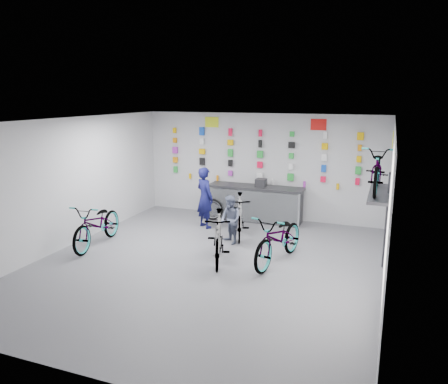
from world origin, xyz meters
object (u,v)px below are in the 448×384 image
at_px(bike_right, 279,238).
at_px(clerk, 205,198).
at_px(bike_center, 218,238).
at_px(bike_service, 240,216).
at_px(bike_left, 98,224).
at_px(counter, 255,204).
at_px(customer, 230,220).

xyz_separation_m(bike_right, clerk, (-2.48, 1.80, 0.28)).
height_order(bike_center, bike_service, bike_center).
bearing_deg(bike_left, clerk, 45.23).
height_order(bike_left, clerk, clerk).
distance_m(bike_right, bike_service, 1.93).
xyz_separation_m(bike_left, bike_right, (4.25, 0.47, 0.01)).
height_order(bike_left, bike_center, bike_center).
bearing_deg(clerk, bike_right, 175.26).
relative_size(bike_left, bike_right, 0.97).
bearing_deg(counter, bike_service, -88.10).
bearing_deg(bike_right, counter, 127.59).
height_order(counter, clerk, clerk).
bearing_deg(bike_right, clerk, 155.76).
relative_size(bike_left, customer, 1.73).
bearing_deg(bike_left, bike_center, -5.96).
bearing_deg(bike_service, bike_center, -103.86).
bearing_deg(customer, bike_service, 126.64).
distance_m(counter, clerk, 1.57).
distance_m(bike_left, bike_center, 3.04).
bearing_deg(bike_left, bike_service, 25.55).
xyz_separation_m(bike_left, clerk, (1.77, 2.27, 0.29)).
bearing_deg(counter, customer, -89.84).
relative_size(bike_center, clerk, 1.11).
height_order(bike_left, bike_right, bike_right).
xyz_separation_m(counter, bike_service, (0.05, -1.52, 0.05)).
height_order(bike_left, customer, customer).
xyz_separation_m(counter, bike_right, (1.40, -2.89, 0.06)).
height_order(bike_right, clerk, clerk).
relative_size(bike_left, bike_center, 1.11).
bearing_deg(bike_service, bike_left, -165.92).
bearing_deg(clerk, counter, -103.63).
relative_size(counter, clerk, 1.65).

